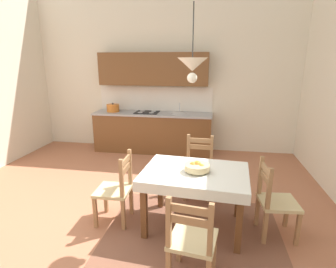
% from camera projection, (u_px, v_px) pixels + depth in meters
% --- Properties ---
extents(ground_plane, '(6.49, 6.86, 0.10)m').
position_uv_depth(ground_plane, '(123.00, 224.00, 3.53)').
color(ground_plane, '#AD6B4C').
extents(wall_back, '(6.49, 0.12, 4.00)m').
position_uv_depth(wall_back, '(165.00, 62.00, 6.02)').
color(wall_back, silver).
rests_on(wall_back, ground_plane).
extents(area_rug, '(2.10, 1.60, 0.01)m').
position_uv_depth(area_rug, '(193.00, 230.00, 3.30)').
color(area_rug, brown).
rests_on(area_rug, ground_plane).
extents(kitchen_cabinetry, '(2.66, 0.63, 2.20)m').
position_uv_depth(kitchen_cabinetry, '(153.00, 114.00, 6.05)').
color(kitchen_cabinetry, brown).
rests_on(kitchen_cabinetry, ground_plane).
extents(dining_table, '(1.32, 1.00, 0.75)m').
position_uv_depth(dining_table, '(195.00, 182.00, 3.24)').
color(dining_table, brown).
rests_on(dining_table, ground_plane).
extents(dining_chair_camera_side, '(0.47, 0.47, 0.93)m').
position_uv_depth(dining_chair_camera_side, '(192.00, 241.00, 2.44)').
color(dining_chair_camera_side, '#D1BC89').
rests_on(dining_chair_camera_side, ground_plane).
extents(dining_chair_tv_side, '(0.43, 0.43, 0.93)m').
position_uv_depth(dining_chair_tv_side, '(116.00, 190.00, 3.40)').
color(dining_chair_tv_side, '#D1BC89').
rests_on(dining_chair_tv_side, ground_plane).
extents(dining_chair_window_side, '(0.46, 0.46, 0.93)m').
position_uv_depth(dining_chair_window_side, '(275.00, 201.00, 3.12)').
color(dining_chair_window_side, '#D1BC89').
rests_on(dining_chair_window_side, ground_plane).
extents(dining_chair_kitchen_side, '(0.44, 0.44, 0.93)m').
position_uv_depth(dining_chair_kitchen_side, '(199.00, 168.00, 4.08)').
color(dining_chair_kitchen_side, '#D1BC89').
rests_on(dining_chair_kitchen_side, ground_plane).
extents(fruit_bowl, '(0.30, 0.30, 0.12)m').
position_uv_depth(fruit_bowl, '(197.00, 167.00, 3.17)').
color(fruit_bowl, tan).
rests_on(fruit_bowl, dining_table).
extents(pendant_lamp, '(0.32, 0.32, 0.80)m').
position_uv_depth(pendant_lamp, '(192.00, 65.00, 2.83)').
color(pendant_lamp, black).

